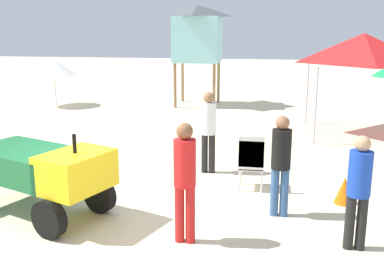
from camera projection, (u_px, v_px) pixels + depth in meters
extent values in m
plane|color=beige|center=(107.00, 222.00, 7.14)|extent=(80.00, 80.00, 0.00)
cube|color=#1E6B38|center=(26.00, 163.00, 7.46)|extent=(2.08, 1.68, 0.50)
cube|color=yellow|center=(76.00, 171.00, 6.84)|extent=(1.14, 1.31, 0.60)
cylinder|color=black|center=(74.00, 144.00, 6.74)|extent=(0.08, 0.08, 0.30)
cylinder|color=black|center=(100.00, 195.00, 7.46)|extent=(0.62, 0.38, 0.60)
cylinder|color=black|center=(49.00, 219.00, 6.54)|extent=(0.62, 0.38, 0.60)
cylinder|color=black|center=(29.00, 177.00, 8.36)|extent=(0.62, 0.38, 0.60)
cube|color=white|center=(251.00, 167.00, 8.55)|extent=(0.48, 0.48, 0.04)
cube|color=white|center=(251.00, 160.00, 8.29)|extent=(0.48, 0.04, 0.40)
cube|color=white|center=(251.00, 163.00, 8.53)|extent=(0.48, 0.48, 0.04)
cube|color=white|center=(251.00, 156.00, 8.27)|extent=(0.48, 0.04, 0.40)
cube|color=white|center=(252.00, 158.00, 8.51)|extent=(0.48, 0.48, 0.04)
cube|color=white|center=(251.00, 151.00, 8.25)|extent=(0.48, 0.04, 0.40)
cube|color=white|center=(252.00, 154.00, 8.49)|extent=(0.48, 0.48, 0.04)
cube|color=white|center=(252.00, 147.00, 8.24)|extent=(0.48, 0.04, 0.40)
cylinder|color=white|center=(262.00, 175.00, 8.77)|extent=(0.04, 0.04, 0.42)
cylinder|color=white|center=(241.00, 174.00, 8.84)|extent=(0.04, 0.04, 0.42)
cylinder|color=white|center=(261.00, 182.00, 8.36)|extent=(0.04, 0.04, 0.42)
cylinder|color=white|center=(240.00, 181.00, 8.43)|extent=(0.04, 0.04, 0.42)
ellipsoid|color=white|center=(26.00, 158.00, 10.53)|extent=(2.08, 0.64, 0.08)
ellipsoid|color=orange|center=(21.00, 155.00, 10.52)|extent=(2.53, 0.48, 0.08)
ellipsoid|color=green|center=(14.00, 153.00, 10.42)|extent=(2.50, 0.56, 0.08)
ellipsoid|color=orange|center=(23.00, 148.00, 10.50)|extent=(2.22, 0.34, 0.08)
cylinder|color=black|center=(205.00, 153.00, 9.52)|extent=(0.14, 0.14, 0.87)
cylinder|color=black|center=(212.00, 154.00, 9.49)|extent=(0.14, 0.14, 0.87)
cylinder|color=white|center=(209.00, 119.00, 9.34)|extent=(0.32, 0.32, 0.68)
sphere|color=#9E6B47|center=(209.00, 97.00, 9.23)|extent=(0.23, 0.23, 0.23)
cylinder|color=red|center=(180.00, 214.00, 6.39)|extent=(0.14, 0.14, 0.87)
cylinder|color=red|center=(190.00, 214.00, 6.37)|extent=(0.14, 0.14, 0.87)
cylinder|color=red|center=(185.00, 163.00, 6.21)|extent=(0.32, 0.32, 0.69)
sphere|color=brown|center=(185.00, 131.00, 6.11)|extent=(0.24, 0.24, 0.24)
cylinder|color=black|center=(350.00, 222.00, 6.19)|extent=(0.14, 0.14, 0.81)
cylinder|color=black|center=(361.00, 223.00, 6.17)|extent=(0.14, 0.14, 0.81)
cylinder|color=#193FB2|center=(360.00, 174.00, 6.02)|extent=(0.32, 0.32, 0.64)
sphere|color=tan|center=(363.00, 144.00, 5.92)|extent=(0.22, 0.22, 0.22)
cylinder|color=#33598C|center=(275.00, 192.00, 7.31)|extent=(0.14, 0.14, 0.83)
cylinder|color=#33598C|center=(284.00, 192.00, 7.28)|extent=(0.14, 0.14, 0.83)
cylinder|color=black|center=(281.00, 149.00, 7.13)|extent=(0.32, 0.32, 0.66)
sphere|color=#9E6B47|center=(283.00, 123.00, 7.03)|extent=(0.23, 0.23, 0.23)
cylinder|color=#B2B2B7|center=(316.00, 106.00, 11.76)|extent=(0.05, 0.05, 2.11)
cylinder|color=#B2B2B7|center=(307.00, 92.00, 14.38)|extent=(0.05, 0.05, 2.11)
pyramid|color=red|center=(363.00, 48.00, 12.52)|extent=(2.73, 2.73, 0.86)
cylinder|color=olive|center=(175.00, 86.00, 17.33)|extent=(0.12, 0.12, 1.77)
cylinder|color=olive|center=(214.00, 86.00, 17.07)|extent=(0.12, 0.12, 1.77)
cylinder|color=olive|center=(182.00, 81.00, 18.83)|extent=(0.12, 0.12, 1.77)
cylinder|color=olive|center=(218.00, 82.00, 18.57)|extent=(0.12, 0.12, 1.77)
cube|color=#90D8DC|center=(198.00, 39.00, 17.55)|extent=(1.80, 1.80, 1.80)
pyramid|color=#4C5156|center=(198.00, 11.00, 17.30)|extent=(1.98, 1.98, 0.45)
cylinder|color=beige|center=(55.00, 83.00, 17.71)|extent=(0.04, 0.04, 1.89)
cone|color=white|center=(54.00, 67.00, 17.57)|extent=(1.76, 1.76, 0.62)
cone|color=orange|center=(344.00, 190.00, 7.84)|extent=(0.35, 0.35, 0.50)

